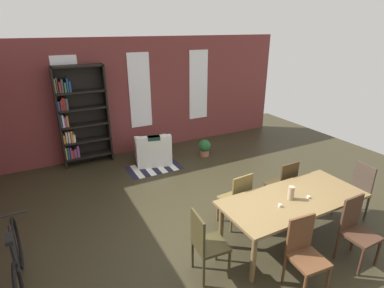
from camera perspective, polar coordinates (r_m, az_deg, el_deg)
ground_plane at (r=4.97m, az=7.19°, el=-16.96°), size 10.61×10.61×0.00m
back_wall_brick at (r=7.82m, az=-9.90°, el=8.90°), size 8.12×0.12×2.84m
window_pane_0 at (r=7.40m, az=-22.19°, el=8.07°), size 0.55×0.02×1.85m
window_pane_1 at (r=7.73m, az=-9.80°, el=9.83°), size 0.55×0.02×1.85m
window_pane_2 at (r=8.38m, az=1.22°, el=11.02°), size 0.55×0.02×1.85m
dining_table at (r=4.70m, az=18.50°, el=-10.38°), size 2.17×0.94×0.76m
vase_on_table at (r=4.57m, az=18.16°, el=-8.75°), size 0.09×0.09×0.20m
tealight_candle_0 at (r=4.72m, az=21.07°, el=-9.32°), size 0.04×0.04×0.03m
tealight_candle_1 at (r=4.39m, az=16.22°, el=-11.08°), size 0.04×0.04×0.04m
dining_chair_head_left at (r=4.03m, az=2.60°, el=-18.08°), size 0.43×0.43×0.95m
dining_chair_head_right at (r=5.83m, az=28.57°, el=-7.49°), size 0.43×0.43×0.95m
dining_chair_far_left at (r=4.94m, az=8.47°, el=-10.04°), size 0.43×0.43×0.95m
dining_chair_near_left at (r=4.13m, az=20.42°, el=-18.52°), size 0.43×0.43×0.95m
dining_chair_near_right at (r=4.79m, az=28.55°, el=-13.84°), size 0.40×0.40×0.95m
dining_chair_far_right at (r=5.51m, az=16.78°, el=-7.26°), size 0.41×0.41×0.95m
bookshelf_tall at (r=7.35m, az=-20.44°, el=4.80°), size 1.10×0.31×2.29m
armchair_white at (r=7.28m, az=-7.38°, el=-1.35°), size 0.96×0.96×0.75m
bicycle_second at (r=4.50m, az=-29.97°, el=-19.08°), size 0.44×1.68×0.90m
potted_plant_by_shelf at (r=7.59m, az=2.41°, el=-0.59°), size 0.31×0.31×0.42m
striped_rug at (r=7.08m, az=-7.16°, el=-4.47°), size 1.22×0.72×0.01m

